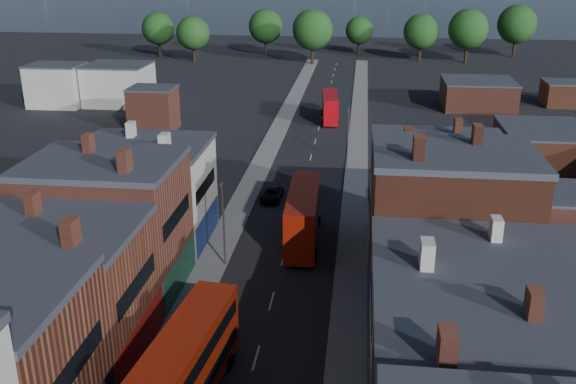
% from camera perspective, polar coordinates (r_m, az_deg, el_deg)
% --- Properties ---
extents(pavement_west, '(3.00, 200.00, 0.12)m').
position_cam_1_polar(pavement_west, '(78.46, -3.53, 0.23)').
color(pavement_west, gray).
rests_on(pavement_west, ground).
extents(pavement_east, '(3.00, 200.00, 0.12)m').
position_cam_1_polar(pavement_east, '(77.33, 6.00, -0.16)').
color(pavement_east, gray).
rests_on(pavement_east, ground).
extents(lamp_post_2, '(0.25, 0.70, 8.12)m').
position_cam_1_polar(lamp_post_2, '(58.29, -5.77, -2.37)').
color(lamp_post_2, slate).
rests_on(lamp_post_2, ground).
extents(lamp_post_3, '(0.25, 0.70, 8.12)m').
position_cam_1_polar(lamp_post_3, '(85.42, 5.36, 5.17)').
color(lamp_post_3, slate).
rests_on(lamp_post_3, ground).
extents(bus_0, '(4.29, 12.86, 5.45)m').
position_cam_1_polar(bus_0, '(42.32, -9.00, -14.96)').
color(bus_0, '#B0200A').
rests_on(bus_0, ground).
extents(bus_1, '(3.49, 12.69, 5.44)m').
position_cam_1_polar(bus_1, '(63.43, 1.35, -2.03)').
color(bus_1, red).
rests_on(bus_1, ground).
extents(bus_2, '(3.42, 10.87, 4.62)m').
position_cam_1_polar(bus_2, '(110.51, 3.76, 7.60)').
color(bus_2, '#B5080E').
rests_on(bus_2, ground).
extents(car_2, '(2.45, 4.94, 1.35)m').
position_cam_1_polar(car_2, '(75.01, -1.45, -0.22)').
color(car_2, black).
rests_on(car_2, ground).
extents(car_3, '(1.64, 4.00, 1.16)m').
position_cam_1_polar(car_3, '(75.46, 1.96, -0.17)').
color(car_3, silver).
rests_on(car_3, ground).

